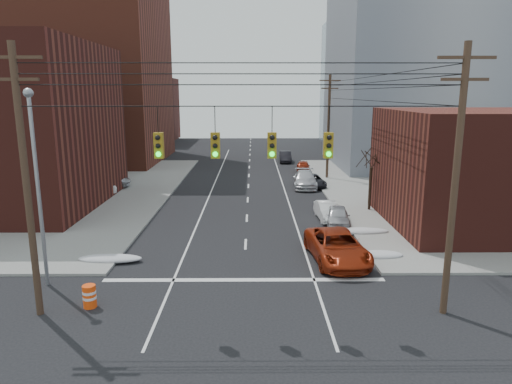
{
  "coord_description": "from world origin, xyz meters",
  "views": [
    {
      "loc": [
        0.46,
        -14.72,
        9.08
      ],
      "look_at": [
        0.65,
        13.34,
        3.0
      ],
      "focal_mm": 32.0,
      "sensor_mm": 36.0,
      "label": 1
    }
  ],
  "objects_px": {
    "lot_car_c": "(44,191)",
    "parked_car_b": "(327,211)",
    "lot_car_d": "(51,180)",
    "parked_car_a": "(338,216)",
    "lot_car_b": "(100,180)",
    "parked_car_d": "(305,179)",
    "parked_car_f": "(285,157)",
    "parked_car_c": "(313,181)",
    "lot_car_a": "(90,187)",
    "parked_car_e": "(303,166)",
    "red_pickup": "(337,247)",
    "construction_barrel": "(89,296)"
  },
  "relations": [
    {
      "from": "parked_car_b",
      "to": "parked_car_c",
      "type": "relative_size",
      "value": 0.9
    },
    {
      "from": "parked_car_d",
      "to": "lot_car_b",
      "type": "distance_m",
      "value": 19.87
    },
    {
      "from": "parked_car_c",
      "to": "lot_car_c",
      "type": "relative_size",
      "value": 0.93
    },
    {
      "from": "red_pickup",
      "to": "parked_car_c",
      "type": "bearing_deg",
      "value": 80.81
    },
    {
      "from": "parked_car_a",
      "to": "parked_car_b",
      "type": "xyz_separation_m",
      "value": [
        -0.48,
        1.53,
        -0.02
      ]
    },
    {
      "from": "parked_car_f",
      "to": "red_pickup",
      "type": "bearing_deg",
      "value": -88.82
    },
    {
      "from": "parked_car_c",
      "to": "lot_car_d",
      "type": "xyz_separation_m",
      "value": [
        -25.66,
        -0.43,
        0.17
      ]
    },
    {
      "from": "parked_car_b",
      "to": "parked_car_e",
      "type": "xyz_separation_m",
      "value": [
        0.48,
        20.94,
        -0.01
      ]
    },
    {
      "from": "red_pickup",
      "to": "lot_car_c",
      "type": "distance_m",
      "value": 27.2
    },
    {
      "from": "parked_car_a",
      "to": "parked_car_f",
      "type": "height_order",
      "value": "parked_car_f"
    },
    {
      "from": "parked_car_a",
      "to": "parked_car_c",
      "type": "distance_m",
      "value": 13.52
    },
    {
      "from": "parked_car_c",
      "to": "lot_car_d",
      "type": "distance_m",
      "value": 25.66
    },
    {
      "from": "parked_car_e",
      "to": "lot_car_a",
      "type": "bearing_deg",
      "value": -141.73
    },
    {
      "from": "parked_car_f",
      "to": "lot_car_b",
      "type": "relative_size",
      "value": 0.77
    },
    {
      "from": "lot_car_c",
      "to": "construction_barrel",
      "type": "distance_m",
      "value": 23.25
    },
    {
      "from": "parked_car_d",
      "to": "lot_car_d",
      "type": "xyz_separation_m",
      "value": [
        -24.86,
        -0.21,
        -0.01
      ]
    },
    {
      "from": "construction_barrel",
      "to": "parked_car_a",
      "type": "bearing_deg",
      "value": 43.75
    },
    {
      "from": "parked_car_e",
      "to": "lot_car_a",
      "type": "relative_size",
      "value": 0.83
    },
    {
      "from": "red_pickup",
      "to": "parked_car_b",
      "type": "height_order",
      "value": "red_pickup"
    },
    {
      "from": "red_pickup",
      "to": "lot_car_b",
      "type": "relative_size",
      "value": 1.03
    },
    {
      "from": "parked_car_c",
      "to": "lot_car_a",
      "type": "height_order",
      "value": "lot_car_a"
    },
    {
      "from": "parked_car_f",
      "to": "lot_car_d",
      "type": "xyz_separation_m",
      "value": [
        -24.06,
        -17.16,
        0.05
      ]
    },
    {
      "from": "lot_car_c",
      "to": "parked_car_b",
      "type": "bearing_deg",
      "value": -88.03
    },
    {
      "from": "parked_car_c",
      "to": "lot_car_b",
      "type": "distance_m",
      "value": 20.68
    },
    {
      "from": "lot_car_a",
      "to": "lot_car_c",
      "type": "bearing_deg",
      "value": 94.28
    },
    {
      "from": "parked_car_f",
      "to": "parked_car_d",
      "type": "bearing_deg",
      "value": -86.55
    },
    {
      "from": "parked_car_d",
      "to": "parked_car_a",
      "type": "bearing_deg",
      "value": -82.64
    },
    {
      "from": "parked_car_e",
      "to": "red_pickup",
      "type": "bearing_deg",
      "value": -87.03
    },
    {
      "from": "parked_car_e",
      "to": "lot_car_c",
      "type": "xyz_separation_m",
      "value": [
        -24.07,
        -14.48,
        0.2
      ]
    },
    {
      "from": "parked_car_d",
      "to": "lot_car_a",
      "type": "height_order",
      "value": "lot_car_a"
    },
    {
      "from": "red_pickup",
      "to": "parked_car_f",
      "type": "height_order",
      "value": "red_pickup"
    },
    {
      "from": "lot_car_b",
      "to": "lot_car_c",
      "type": "xyz_separation_m",
      "value": [
        -3.41,
        -4.46,
        -0.1
      ]
    },
    {
      "from": "lot_car_b",
      "to": "lot_car_d",
      "type": "bearing_deg",
      "value": 68.81
    },
    {
      "from": "parked_car_a",
      "to": "lot_car_b",
      "type": "xyz_separation_m",
      "value": [
        -20.65,
        12.45,
        0.27
      ]
    },
    {
      "from": "parked_car_b",
      "to": "parked_car_d",
      "type": "distance_m",
      "value": 11.76
    },
    {
      "from": "red_pickup",
      "to": "parked_car_c",
      "type": "relative_size",
      "value": 1.34
    },
    {
      "from": "lot_car_a",
      "to": "lot_car_d",
      "type": "relative_size",
      "value": 1.23
    },
    {
      "from": "parked_car_f",
      "to": "lot_car_d",
      "type": "relative_size",
      "value": 1.19
    },
    {
      "from": "lot_car_c",
      "to": "lot_car_d",
      "type": "distance_m",
      "value": 5.34
    },
    {
      "from": "parked_car_a",
      "to": "parked_car_d",
      "type": "xyz_separation_m",
      "value": [
        -0.8,
        13.29,
        0.12
      ]
    },
    {
      "from": "parked_car_b",
      "to": "construction_barrel",
      "type": "height_order",
      "value": "parked_car_b"
    },
    {
      "from": "construction_barrel",
      "to": "lot_car_b",
      "type": "bearing_deg",
      "value": 107.05
    },
    {
      "from": "lot_car_a",
      "to": "parked_car_d",
      "type": "bearing_deg",
      "value": -94.01
    },
    {
      "from": "lot_car_c",
      "to": "red_pickup",
      "type": "bearing_deg",
      "value": -105.94
    },
    {
      "from": "parked_car_b",
      "to": "parked_car_d",
      "type": "relative_size",
      "value": 0.73
    },
    {
      "from": "parked_car_a",
      "to": "lot_car_c",
      "type": "bearing_deg",
      "value": 168.48
    },
    {
      "from": "parked_car_d",
      "to": "construction_barrel",
      "type": "xyz_separation_m",
      "value": [
        -12.22,
        -25.75,
        -0.27
      ]
    },
    {
      "from": "parked_car_b",
      "to": "parked_car_d",
      "type": "height_order",
      "value": "parked_car_d"
    },
    {
      "from": "parked_car_d",
      "to": "lot_car_a",
      "type": "distance_m",
      "value": 20.15
    },
    {
      "from": "lot_car_b",
      "to": "construction_barrel",
      "type": "distance_m",
      "value": 26.05
    }
  ]
}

